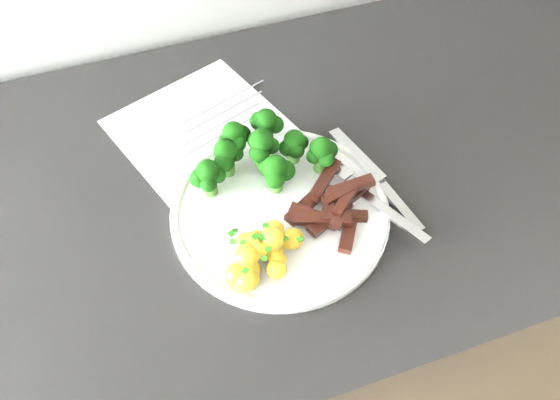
{
  "coord_description": "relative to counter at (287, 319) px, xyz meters",
  "views": [
    {
      "loc": [
        -0.25,
        1.22,
        1.5
      ],
      "look_at": [
        -0.12,
        1.61,
        0.93
      ],
      "focal_mm": 36.83,
      "sensor_mm": 36.0,
      "label": 1
    }
  ],
  "objects": [
    {
      "name": "counter",
      "position": [
        0.0,
        0.0,
        0.0
      ],
      "size": [
        2.41,
        0.6,
        0.9
      ],
      "color": "black",
      "rests_on": "ground"
    },
    {
      "name": "potatoes",
      "position": [
        -0.08,
        -0.12,
        0.48
      ],
      "size": [
        0.1,
        0.08,
        0.04
      ],
      "color": "gold",
      "rests_on": "plate"
    },
    {
      "name": "broccoli",
      "position": [
        -0.04,
        0.01,
        0.5
      ],
      "size": [
        0.19,
        0.12,
        0.07
      ],
      "color": "#366421",
      "rests_on": "plate"
    },
    {
      "name": "fork",
      "position": [
        0.08,
        -0.08,
        0.47
      ],
      "size": [
        0.08,
        0.18,
        0.02
      ],
      "color": "silver",
      "rests_on": "plate"
    },
    {
      "name": "recipe_paper",
      "position": [
        -0.08,
        0.07,
        0.45
      ],
      "size": [
        0.3,
        0.36,
        0.0
      ],
      "color": "white",
      "rests_on": "counter"
    },
    {
      "name": "plate",
      "position": [
        -0.03,
        -0.06,
        0.46
      ],
      "size": [
        0.27,
        0.27,
        0.02
      ],
      "color": "white",
      "rests_on": "counter"
    },
    {
      "name": "knife",
      "position": [
        0.1,
        -0.07,
        0.46
      ],
      "size": [
        0.05,
        0.19,
        0.02
      ],
      "color": "silver",
      "rests_on": "plate"
    },
    {
      "name": "beef_strips",
      "position": [
        0.03,
        -0.08,
        0.47
      ],
      "size": [
        0.12,
        0.13,
        0.03
      ],
      "color": "black",
      "rests_on": "plate"
    }
  ]
}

